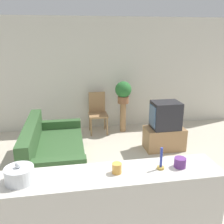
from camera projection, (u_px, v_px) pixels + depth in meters
ground_plane at (95, 219)px, 3.24m from camera, size 14.00×14.00×0.00m
wall_back at (79, 75)px, 6.06m from camera, size 9.00×0.06×2.70m
couch at (53, 152)px, 4.48m from camera, size 0.99×1.88×0.81m
tv_stand at (164, 138)px, 5.18m from camera, size 0.80×0.47×0.46m
television at (165, 115)px, 5.03m from camera, size 0.57×0.44×0.55m
wooden_chair at (98, 111)px, 6.02m from camera, size 0.44×0.44×0.97m
plant_stand at (123, 117)px, 6.09m from camera, size 0.14×0.14×0.72m
potted_plant at (123, 91)px, 5.89m from camera, size 0.39×0.39×0.52m
foreground_counter at (102, 223)px, 2.42m from camera, size 2.27×0.44×1.08m
decorative_bowl at (19, 175)px, 2.12m from camera, size 0.25×0.25×0.19m
candle_jar at (117, 168)px, 2.27m from camera, size 0.09×0.09×0.10m
candlestick at (161, 162)px, 2.33m from camera, size 0.07×0.07×0.22m
coffee_tin at (180, 163)px, 2.37m from camera, size 0.11×0.11×0.09m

